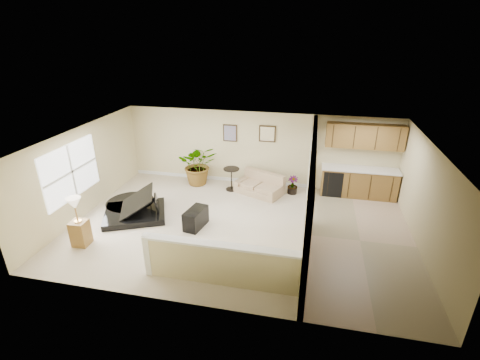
% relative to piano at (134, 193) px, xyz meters
% --- Properties ---
extents(floor, '(9.00, 9.00, 0.00)m').
position_rel_piano_xyz_m(floor, '(3.08, -0.12, -0.66)').
color(floor, '#BAAC90').
rests_on(floor, ground).
extents(back_wall, '(9.00, 0.04, 2.50)m').
position_rel_piano_xyz_m(back_wall, '(3.08, 2.88, 0.59)').
color(back_wall, '#C5B886').
rests_on(back_wall, floor).
extents(front_wall, '(9.00, 0.04, 2.50)m').
position_rel_piano_xyz_m(front_wall, '(3.08, -3.12, 0.59)').
color(front_wall, '#C5B886').
rests_on(front_wall, floor).
extents(left_wall, '(0.04, 6.00, 2.50)m').
position_rel_piano_xyz_m(left_wall, '(-1.42, -0.12, 0.59)').
color(left_wall, '#C5B886').
rests_on(left_wall, floor).
extents(right_wall, '(0.04, 6.00, 2.50)m').
position_rel_piano_xyz_m(right_wall, '(7.58, -0.12, 0.59)').
color(right_wall, '#C5B886').
rests_on(right_wall, floor).
extents(ceiling, '(9.00, 6.00, 0.04)m').
position_rel_piano_xyz_m(ceiling, '(3.08, -0.12, 1.84)').
color(ceiling, silver).
rests_on(ceiling, back_wall).
extents(kitchen_vinyl, '(2.70, 6.00, 0.01)m').
position_rel_piano_xyz_m(kitchen_vinyl, '(6.23, -0.12, -0.65)').
color(kitchen_vinyl, tan).
rests_on(kitchen_vinyl, floor).
extents(interior_partition, '(0.18, 5.99, 2.50)m').
position_rel_piano_xyz_m(interior_partition, '(4.88, 0.13, 0.56)').
color(interior_partition, '#C5B886').
rests_on(interior_partition, floor).
extents(pony_half_wall, '(3.42, 0.22, 1.00)m').
position_rel_piano_xyz_m(pony_half_wall, '(3.16, -2.42, -0.14)').
color(pony_half_wall, '#C5B886').
rests_on(pony_half_wall, floor).
extents(left_window, '(0.05, 2.15, 1.45)m').
position_rel_piano_xyz_m(left_window, '(-1.40, -0.62, 0.79)').
color(left_window, white).
rests_on(left_window, left_wall).
extents(wall_art_left, '(0.48, 0.04, 0.58)m').
position_rel_piano_xyz_m(wall_art_left, '(2.13, 2.85, 1.09)').
color(wall_art_left, '#312412').
rests_on(wall_art_left, back_wall).
extents(wall_mirror, '(0.55, 0.04, 0.55)m').
position_rel_piano_xyz_m(wall_mirror, '(3.38, 2.85, 1.14)').
color(wall_mirror, '#312412').
rests_on(wall_mirror, back_wall).
extents(kitchen_cabinets, '(2.36, 0.65, 2.33)m').
position_rel_piano_xyz_m(kitchen_cabinets, '(6.27, 2.61, 0.21)').
color(kitchen_cabinets, brown).
rests_on(kitchen_cabinets, floor).
extents(piano, '(2.38, 2.33, 1.57)m').
position_rel_piano_xyz_m(piano, '(0.00, 0.00, 0.00)').
color(piano, black).
rests_on(piano, floor).
extents(piano_bench, '(0.53, 0.84, 0.52)m').
position_rel_piano_xyz_m(piano_bench, '(1.94, -0.33, -0.40)').
color(piano_bench, black).
rests_on(piano_bench, floor).
extents(loveseat, '(1.80, 1.39, 0.85)m').
position_rel_piano_xyz_m(loveseat, '(3.27, 2.16, -0.33)').
color(loveseat, tan).
rests_on(loveseat, floor).
extents(accent_table, '(0.53, 0.53, 0.76)m').
position_rel_piano_xyz_m(accent_table, '(2.33, 2.17, -0.17)').
color(accent_table, black).
rests_on(accent_table, floor).
extents(palm_plant, '(1.56, 1.45, 1.42)m').
position_rel_piano_xyz_m(palm_plant, '(1.12, 2.43, 0.04)').
color(palm_plant, black).
rests_on(palm_plant, floor).
extents(small_plant, '(0.37, 0.37, 0.60)m').
position_rel_piano_xyz_m(small_plant, '(4.33, 2.32, -0.40)').
color(small_plant, black).
rests_on(small_plant, floor).
extents(lamp_stand, '(0.40, 0.40, 1.29)m').
position_rel_piano_xyz_m(lamp_stand, '(-0.57, -1.73, -0.11)').
color(lamp_stand, brown).
rests_on(lamp_stand, floor).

